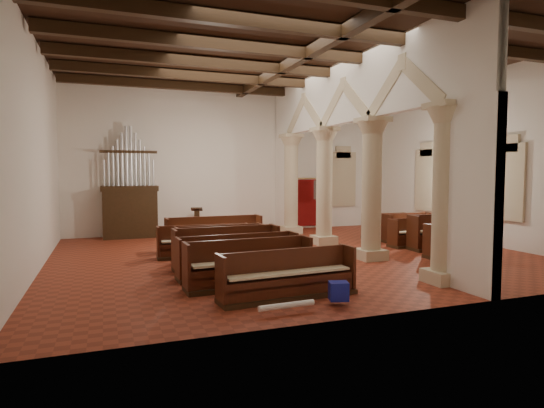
{
  "coord_description": "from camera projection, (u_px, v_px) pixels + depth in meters",
  "views": [
    {
      "loc": [
        -5.38,
        -12.72,
        2.52
      ],
      "look_at": [
        -0.51,
        0.5,
        1.53
      ],
      "focal_mm": 30.0,
      "sensor_mm": 36.0,
      "label": 1
    }
  ],
  "objects": [
    {
      "name": "wall_back",
      "position": [
        239.0,
        161.0,
        19.34
      ],
      "size": [
        14.0,
        0.02,
        6.0
      ],
      "primitive_type": "cube",
      "color": "white",
      "rests_on": "floor"
    },
    {
      "name": "aisle_pew_4",
      "position": [
        386.0,
        230.0,
        17.36
      ],
      "size": [
        1.89,
        0.73,
        0.95
      ],
      "rotation": [
        0.0,
        0.0,
        -0.05
      ],
      "color": "#311E0F",
      "rests_on": "floor"
    },
    {
      "name": "nave_pew_1",
      "position": [
        249.0,
        271.0,
        9.98
      ],
      "size": [
        2.87,
        0.81,
        1.05
      ],
      "rotation": [
        0.0,
        0.0,
        0.04
      ],
      "color": "#311E0F",
      "rests_on": "floor"
    },
    {
      "name": "nave_pew_5",
      "position": [
        204.0,
        246.0,
        13.57
      ],
      "size": [
        2.78,
        0.76,
        0.95
      ],
      "rotation": [
        0.0,
        0.0,
        -0.05
      ],
      "color": "#311E0F",
      "rests_on": "floor"
    },
    {
      "name": "ceiling_beams",
      "position": [
        294.0,
        61.0,
        13.53
      ],
      "size": [
        13.8,
        11.8,
        0.3
      ],
      "primitive_type": null,
      "color": "#311E0F",
      "rests_on": "wall_back"
    },
    {
      "name": "wall_right",
      "position": [
        475.0,
        159.0,
        16.14
      ],
      "size": [
        0.02,
        12.0,
        6.0
      ],
      "primitive_type": "cube",
      "color": "white",
      "rests_on": "floor"
    },
    {
      "name": "aisle_pew_2",
      "position": [
        414.0,
        237.0,
        15.45
      ],
      "size": [
        1.85,
        0.74,
        0.96
      ],
      "rotation": [
        0.0,
        0.0,
        0.06
      ],
      "color": "#311E0F",
      "rests_on": "floor"
    },
    {
      "name": "hymnal_box_c",
      "position": [
        295.0,
        254.0,
        12.59
      ],
      "size": [
        0.34,
        0.3,
        0.3
      ],
      "primitive_type": "cube",
      "rotation": [
        0.0,
        0.0,
        -0.22
      ],
      "color": "#162A98",
      "rests_on": "floor"
    },
    {
      "name": "nave_pew_4",
      "position": [
        221.0,
        249.0,
        12.93
      ],
      "size": [
        2.6,
        0.84,
        1.01
      ],
      "rotation": [
        0.0,
        0.0,
        0.06
      ],
      "color": "#311E0F",
      "rests_on": "floor"
    },
    {
      "name": "tube_heater_b",
      "position": [
        296.0,
        274.0,
        10.54
      ],
      "size": [
        0.89,
        0.38,
        0.09
      ],
      "primitive_type": "cylinder",
      "rotation": [
        0.0,
        1.57,
        -0.33
      ],
      "color": "white",
      "rests_on": "floor"
    },
    {
      "name": "nave_pew_3",
      "position": [
        227.0,
        255.0,
        11.88
      ],
      "size": [
        2.8,
        0.81,
        1.09
      ],
      "rotation": [
        0.0,
        0.0,
        0.03
      ],
      "color": "#311E0F",
      "rests_on": "floor"
    },
    {
      "name": "wall_left",
      "position": [
        35.0,
        153.0,
        11.31
      ],
      "size": [
        0.02,
        12.0,
        6.0
      ],
      "primitive_type": "cube",
      "color": "white",
      "rests_on": "floor"
    },
    {
      "name": "aisle_pew_3",
      "position": [
        408.0,
        232.0,
        16.47
      ],
      "size": [
        1.92,
        0.74,
        1.04
      ],
      "rotation": [
        0.0,
        0.0,
        0.02
      ],
      "color": "#311E0F",
      "rests_on": "floor"
    },
    {
      "name": "nave_pew_0",
      "position": [
        288.0,
        282.0,
        9.1
      ],
      "size": [
        2.93,
        0.84,
        0.97
      ],
      "rotation": [
        0.0,
        0.0,
        0.07
      ],
      "color": "#311E0F",
      "rests_on": "floor"
    },
    {
      "name": "floor",
      "position": [
        293.0,
        254.0,
        13.94
      ],
      "size": [
        14.0,
        14.0,
        0.0
      ],
      "primitive_type": "plane",
      "color": "maroon",
      "rests_on": "ground"
    },
    {
      "name": "arcade",
      "position": [
        346.0,
        139.0,
        14.31
      ],
      "size": [
        0.9,
        11.9,
        6.0
      ],
      "color": "#C8B694",
      "rests_on": "floor"
    },
    {
      "name": "processional_banner",
      "position": [
        320.0,
        212.0,
        19.86
      ],
      "size": [
        0.53,
        0.67,
        2.35
      ],
      "rotation": [
        0.0,
        0.0,
        -0.25
      ],
      "color": "#311E0F",
      "rests_on": "floor"
    },
    {
      "name": "dossal_curtain",
      "position": [
        314.0,
        202.0,
        20.6
      ],
      "size": [
        1.8,
        0.07,
        2.17
      ],
      "color": "maroon",
      "rests_on": "floor"
    },
    {
      "name": "hymnal_box_a",
      "position": [
        339.0,
        291.0,
        8.59
      ],
      "size": [
        0.42,
        0.38,
        0.35
      ],
      "primitive_type": "cube",
      "rotation": [
        0.0,
        0.0,
        -0.29
      ],
      "color": "navy",
      "rests_on": "floor"
    },
    {
      "name": "window_right_b",
      "position": [
        427.0,
        180.0,
        18.53
      ],
      "size": [
        0.03,
        1.0,
        2.2
      ],
      "primitive_type": "cube",
      "color": "#2D6553",
      "rests_on": "wall_right"
    },
    {
      "name": "window_back",
      "position": [
        342.0,
        179.0,
        21.11
      ],
      "size": [
        1.0,
        0.03,
        2.2
      ],
      "primitive_type": "cube",
      "color": "#2D6553",
      "rests_on": "wall_back"
    },
    {
      "name": "lectern",
      "position": [
        197.0,
        223.0,
        18.38
      ],
      "size": [
        0.53,
        0.55,
        1.12
      ],
      "rotation": [
        0.0,
        0.0,
        -0.26
      ],
      "color": "#322110",
      "rests_on": "floor"
    },
    {
      "name": "tube_heater_a",
      "position": [
        287.0,
        305.0,
        8.06
      ],
      "size": [
        1.07,
        0.16,
        0.11
      ],
      "primitive_type": "cylinder",
      "rotation": [
        0.0,
        1.57,
        0.05
      ],
      "color": "silver",
      "rests_on": "floor"
    },
    {
      "name": "ceiling",
      "position": [
        294.0,
        55.0,
        13.52
      ],
      "size": [
        14.0,
        14.0,
        0.0
      ],
      "primitive_type": "plane",
      "rotation": [
        3.14,
        0.0,
        0.0
      ],
      "color": "black",
      "rests_on": "wall_back"
    },
    {
      "name": "pipe_organ",
      "position": [
        130.0,
        202.0,
        17.44
      ],
      "size": [
        2.1,
        0.85,
        4.4
      ],
      "color": "#311E0F",
      "rests_on": "floor"
    },
    {
      "name": "nave_pew_2",
      "position": [
        239.0,
        263.0,
        11.01
      ],
      "size": [
        3.02,
        0.84,
        1.01
      ],
      "rotation": [
        0.0,
        0.0,
        0.06
      ],
      "color": "#311E0F",
      "rests_on": "floor"
    },
    {
      "name": "nave_pew_6",
      "position": [
        215.0,
        239.0,
        14.8
      ],
      "size": [
        3.14,
        0.8,
        1.08
      ],
      "rotation": [
        0.0,
        0.0,
        0.03
      ],
      "color": "#311E0F",
      "rests_on": "floor"
    },
    {
      "name": "hymnal_box_b",
      "position": [
        281.0,
        273.0,
        10.14
      ],
      "size": [
        0.34,
        0.28,
        0.33
      ],
      "primitive_type": "cube",
      "rotation": [
        0.0,
        0.0,
        -0.02
      ],
      "color": "#16229B",
      "rests_on": "floor"
    },
    {
      "name": "wall_front",
      "position": [
        424.0,
        145.0,
        8.11
      ],
      "size": [
        14.0,
        0.02,
        6.0
      ],
      "primitive_type": "cube",
      "color": "white",
      "rests_on": "floor"
    },
    {
      "name": "aisle_pew_0",
      "position": [
        455.0,
        246.0,
        13.44
      ],
      "size": [
        1.85,
        0.68,
        1.01
      ],
      "rotation": [
        0.0,
        0.0,
        0.0
      ],
      "color": "#311E0F",
      "rests_on": "floor"
    },
    {
      "name": "window_right_a",
      "position": [
        509.0,
        182.0,
        14.79
      ],
      "size": [
        0.03,
        1.0,
        2.2
      ],
      "primitive_type": "cube",
      "color": "#2D6553",
      "rests_on": "wall_right"
    },
    {
      "name": "aisle_pew_1",
      "position": [
        439.0,
        238.0,
        14.8
      ],
      "size": [
        2.04,
        0.9,
        1.15
      ],
      "rotation": [
        0.0,
        0.0,
        -0.07
      ],
      "color": "#311E0F",
      "rests_on": "floor"
    }
  ]
}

